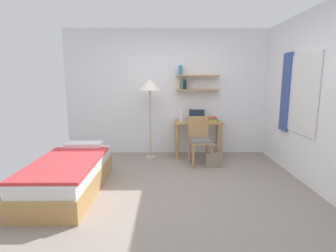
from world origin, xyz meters
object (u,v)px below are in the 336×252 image
at_px(laptop, 197,118).
at_px(book_stack, 213,119).
at_px(desk, 198,129).
at_px(desk_chair, 200,138).
at_px(standing_lamp, 150,88).
at_px(water_bottle, 181,116).
at_px(handbag, 214,159).
at_px(bed, 69,175).

height_order(laptop, book_stack, laptop).
relative_size(desk, desk_chair, 1.08).
distance_m(standing_lamp, water_bottle, 0.83).
bearing_deg(handbag, water_bottle, 134.52).
relative_size(bed, desk, 1.91).
distance_m(desk, standing_lamp, 1.27).
xyz_separation_m(water_bottle, handbag, (0.57, -0.58, -0.71)).
xyz_separation_m(desk, handbag, (0.22, -0.66, -0.44)).
bearing_deg(laptop, handbag, -72.00).
bearing_deg(handbag, book_stack, 83.65).
xyz_separation_m(laptop, book_stack, (0.31, -0.05, -0.01)).
distance_m(water_bottle, handbag, 1.08).
bearing_deg(laptop, standing_lamp, -170.98).
height_order(desk_chair, handbag, desk_chair).
bearing_deg(desk, laptop, 103.52).
bearing_deg(standing_lamp, desk, 5.02).
distance_m(bed, book_stack, 2.94).
bearing_deg(bed, laptop, 41.34).
bearing_deg(bed, water_bottle, 44.14).
bearing_deg(water_bottle, bed, -135.86).
relative_size(standing_lamp, laptop, 4.86).
bearing_deg(standing_lamp, water_bottle, 0.64).
height_order(standing_lamp, laptop, standing_lamp).
bearing_deg(desk_chair, desk, 87.10).
xyz_separation_m(standing_lamp, handbag, (1.19, -0.57, -1.26)).
height_order(bed, handbag, bed).
height_order(bed, desk, desk).
bearing_deg(standing_lamp, book_stack, 4.59).
bearing_deg(water_bottle, book_stack, 8.32).
relative_size(book_stack, handbag, 0.58).
height_order(desk, water_bottle, water_bottle).
height_order(bed, standing_lamp, standing_lamp).
xyz_separation_m(bed, handbag, (2.24, 1.04, -0.10)).
xyz_separation_m(desk_chair, handbag, (0.24, -0.19, -0.35)).
bearing_deg(standing_lamp, desk_chair, -22.42).
relative_size(laptop, handbag, 0.80).
distance_m(standing_lamp, handbag, 1.82).
distance_m(standing_lamp, book_stack, 1.41).
bearing_deg(book_stack, standing_lamp, -175.41).
bearing_deg(desk, handbag, -71.56).
height_order(laptop, handbag, laptop).
xyz_separation_m(standing_lamp, water_bottle, (0.61, 0.01, -0.55)).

